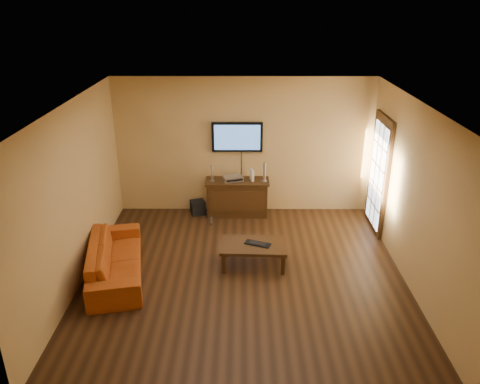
{
  "coord_description": "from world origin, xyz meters",
  "views": [
    {
      "loc": [
        -0.03,
        -6.26,
        4.1
      ],
      "look_at": [
        -0.06,
        0.8,
        1.1
      ],
      "focal_mm": 35.0,
      "sensor_mm": 36.0,
      "label": 1
    }
  ],
  "objects_px": {
    "television": "(237,137)",
    "speaker_left": "(212,174)",
    "sofa": "(115,254)",
    "subwoofer": "(198,207)",
    "bottle": "(211,220)",
    "game_console": "(252,175)",
    "av_receiver": "(233,178)",
    "keyboard": "(258,244)",
    "media_console": "(237,197)",
    "coffee_table": "(253,247)",
    "speaker_right": "(264,173)"
  },
  "relations": [
    {
      "from": "coffee_table",
      "to": "keyboard",
      "type": "height_order",
      "value": "keyboard"
    },
    {
      "from": "game_console",
      "to": "bottle",
      "type": "relative_size",
      "value": 1.25
    },
    {
      "from": "television",
      "to": "subwoofer",
      "type": "height_order",
      "value": "television"
    },
    {
      "from": "television",
      "to": "speaker_right",
      "type": "xyz_separation_m",
      "value": [
        0.53,
        -0.23,
        -0.65
      ]
    },
    {
      "from": "speaker_left",
      "to": "av_receiver",
      "type": "relative_size",
      "value": 0.87
    },
    {
      "from": "speaker_left",
      "to": "keyboard",
      "type": "distance_m",
      "value": 2.13
    },
    {
      "from": "sofa",
      "to": "subwoofer",
      "type": "bearing_deg",
      "value": -37.67
    },
    {
      "from": "media_console",
      "to": "television",
      "type": "relative_size",
      "value": 1.27
    },
    {
      "from": "media_console",
      "to": "television",
      "type": "height_order",
      "value": "television"
    },
    {
      "from": "media_console",
      "to": "sofa",
      "type": "bearing_deg",
      "value": -130.09
    },
    {
      "from": "speaker_left",
      "to": "speaker_right",
      "type": "relative_size",
      "value": 0.85
    },
    {
      "from": "speaker_right",
      "to": "speaker_left",
      "type": "bearing_deg",
      "value": 179.83
    },
    {
      "from": "coffee_table",
      "to": "game_console",
      "type": "relative_size",
      "value": 4.79
    },
    {
      "from": "bottle",
      "to": "keyboard",
      "type": "height_order",
      "value": "keyboard"
    },
    {
      "from": "speaker_left",
      "to": "keyboard",
      "type": "relative_size",
      "value": 0.73
    },
    {
      "from": "game_console",
      "to": "speaker_right",
      "type": "bearing_deg",
      "value": -22.29
    },
    {
      "from": "av_receiver",
      "to": "bottle",
      "type": "bearing_deg",
      "value": -148.19
    },
    {
      "from": "speaker_right",
      "to": "subwoofer",
      "type": "relative_size",
      "value": 1.41
    },
    {
      "from": "av_receiver",
      "to": "keyboard",
      "type": "relative_size",
      "value": 0.85
    },
    {
      "from": "media_console",
      "to": "game_console",
      "type": "distance_m",
      "value": 0.55
    },
    {
      "from": "media_console",
      "to": "keyboard",
      "type": "height_order",
      "value": "media_console"
    },
    {
      "from": "media_console",
      "to": "bottle",
      "type": "relative_size",
      "value": 6.92
    },
    {
      "from": "av_receiver",
      "to": "speaker_right",
      "type": "bearing_deg",
      "value": -22.85
    },
    {
      "from": "sofa",
      "to": "bottle",
      "type": "bearing_deg",
      "value": -50.11
    },
    {
      "from": "coffee_table",
      "to": "speaker_right",
      "type": "distance_m",
      "value": 1.99
    },
    {
      "from": "av_receiver",
      "to": "bottle",
      "type": "distance_m",
      "value": 0.93
    },
    {
      "from": "television",
      "to": "keyboard",
      "type": "height_order",
      "value": "television"
    },
    {
      "from": "television",
      "to": "media_console",
      "type": "bearing_deg",
      "value": -90.0
    },
    {
      "from": "television",
      "to": "bottle",
      "type": "distance_m",
      "value": 1.69
    },
    {
      "from": "game_console",
      "to": "subwoofer",
      "type": "distance_m",
      "value": 1.29
    },
    {
      "from": "speaker_right",
      "to": "av_receiver",
      "type": "relative_size",
      "value": 1.02
    },
    {
      "from": "speaker_left",
      "to": "sofa",
      "type": "bearing_deg",
      "value": -122.21
    },
    {
      "from": "sofa",
      "to": "game_console",
      "type": "relative_size",
      "value": 8.76
    },
    {
      "from": "television",
      "to": "speaker_left",
      "type": "xyz_separation_m",
      "value": [
        -0.49,
        -0.22,
        -0.68
      ]
    },
    {
      "from": "coffee_table",
      "to": "subwoofer",
      "type": "bearing_deg",
      "value": 118.96
    },
    {
      "from": "sofa",
      "to": "subwoofer",
      "type": "xyz_separation_m",
      "value": [
        1.08,
        2.25,
        -0.25
      ]
    },
    {
      "from": "coffee_table",
      "to": "speaker_left",
      "type": "xyz_separation_m",
      "value": [
        -0.77,
        1.9,
        0.54
      ]
    },
    {
      "from": "television",
      "to": "av_receiver",
      "type": "xyz_separation_m",
      "value": [
        -0.09,
        -0.18,
        -0.78
      ]
    },
    {
      "from": "media_console",
      "to": "av_receiver",
      "type": "xyz_separation_m",
      "value": [
        -0.09,
        0.02,
        0.4
      ]
    },
    {
      "from": "game_console",
      "to": "subwoofer",
      "type": "bearing_deg",
      "value": 164.69
    },
    {
      "from": "television",
      "to": "game_console",
      "type": "bearing_deg",
      "value": -33.97
    },
    {
      "from": "bottle",
      "to": "sofa",
      "type": "bearing_deg",
      "value": -128.09
    },
    {
      "from": "television",
      "to": "speaker_left",
      "type": "relative_size",
      "value": 3.05
    },
    {
      "from": "media_console",
      "to": "speaker_left",
      "type": "bearing_deg",
      "value": -176.99
    },
    {
      "from": "television",
      "to": "subwoofer",
      "type": "bearing_deg",
      "value": -167.56
    },
    {
      "from": "sofa",
      "to": "coffee_table",
      "type": "bearing_deg",
      "value": -93.95
    },
    {
      "from": "television",
      "to": "game_console",
      "type": "xyz_separation_m",
      "value": [
        0.29,
        -0.19,
        -0.71
      ]
    },
    {
      "from": "sofa",
      "to": "media_console",
      "type": "bearing_deg",
      "value": -52.11
    },
    {
      "from": "speaker_left",
      "to": "game_console",
      "type": "bearing_deg",
      "value": 2.28
    },
    {
      "from": "bottle",
      "to": "game_console",
      "type": "bearing_deg",
      "value": 31.04
    }
  ]
}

